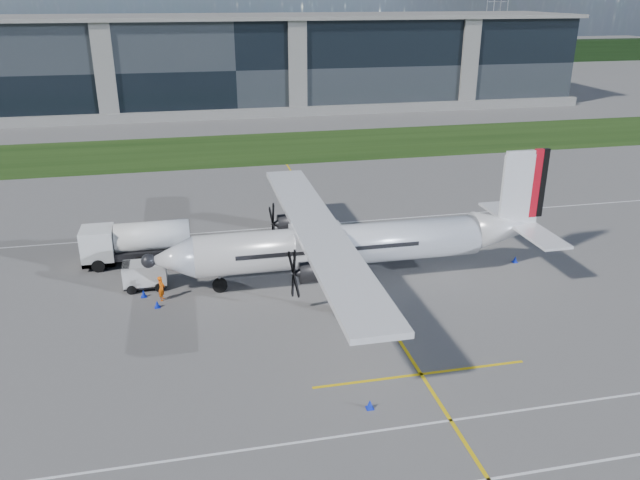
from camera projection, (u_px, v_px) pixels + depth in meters
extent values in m
plane|color=#565452|center=(261.00, 164.00, 74.86)|extent=(400.00, 400.00, 0.00)
cube|color=#19310D|center=(253.00, 148.00, 82.12)|extent=(400.00, 18.00, 0.04)
cube|color=black|center=(231.00, 64.00, 108.41)|extent=(120.00, 20.00, 15.00)
cube|color=black|center=(214.00, 58.00, 164.56)|extent=(400.00, 6.00, 6.00)
cube|color=yellow|center=(347.00, 259.00, 48.20)|extent=(0.20, 70.00, 0.01)
imported|color=#F25907|center=(161.00, 287.00, 41.46)|extent=(0.74, 0.91, 1.97)
cone|color=#0B22C9|center=(159.00, 284.00, 43.49)|extent=(0.36, 0.36, 0.50)
cone|color=#0B22C9|center=(157.00, 304.00, 40.72)|extent=(0.36, 0.36, 0.50)
cone|color=#0B22C9|center=(370.00, 404.00, 30.83)|extent=(0.36, 0.36, 0.50)
cone|color=#0B22C9|center=(144.00, 294.00, 42.12)|extent=(0.36, 0.36, 0.50)
cone|color=#0B22C9|center=(515.00, 259.00, 47.53)|extent=(0.36, 0.36, 0.50)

